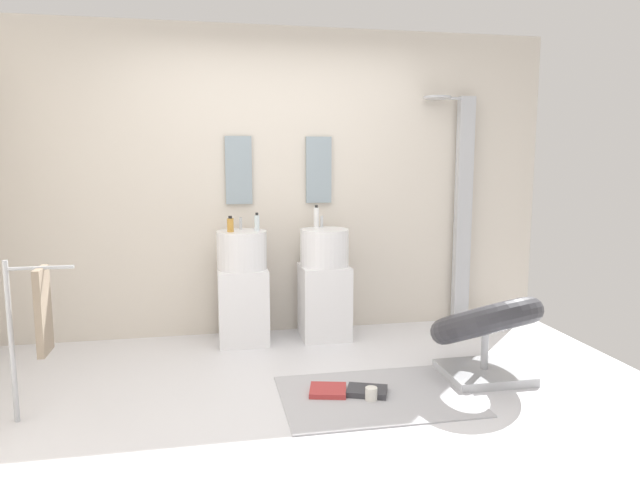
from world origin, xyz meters
name	(u,v)px	position (x,y,z in m)	size (l,w,h in m)	color
ground_plane	(314,408)	(0.00, 0.00, -0.02)	(4.80, 3.60, 0.04)	silver
rear_partition	(278,183)	(0.00, 1.65, 1.30)	(4.80, 0.10, 2.60)	beige
pedestal_sink_left	(243,287)	(-0.34, 1.33, 0.47)	(0.40, 0.40, 1.03)	white
pedestal_sink_right	(324,283)	(0.34, 1.33, 0.47)	(0.40, 0.40, 1.03)	white
vanity_mirror_left	(239,170)	(-0.34, 1.58, 1.41)	(0.22, 0.03, 0.57)	#8C9EA8
vanity_mirror_right	(319,170)	(0.34, 1.58, 1.41)	(0.22, 0.03, 0.57)	#8C9EA8
shower_column	(462,206)	(1.65, 1.53, 1.08)	(0.49, 0.24, 2.05)	#B7BABF
lounge_chair	(486,328)	(1.25, 0.22, 0.35)	(1.02, 1.02, 0.65)	#B7BABF
towel_rack	(38,315)	(-1.58, 0.11, 0.63)	(0.37, 0.22, 0.95)	#B7BABF
area_rug	(376,396)	(0.42, 0.05, 0.01)	(1.22, 0.87, 0.01)	#B2B2B7
magazine_red	(328,390)	(0.12, 0.14, 0.03)	(0.23, 0.22, 0.03)	#B73838
magazine_charcoal	(367,391)	(0.36, 0.08, 0.03)	(0.25, 0.18, 0.04)	#38383D
coffee_mug	(371,394)	(0.36, -0.02, 0.05)	(0.08, 0.08, 0.08)	white
soap_bottle_amber	(230,225)	(-0.43, 1.29, 0.99)	(0.05, 0.05, 0.13)	#C68C38
soap_bottle_white	(316,217)	(0.30, 1.45, 1.02)	(0.05, 0.05, 0.19)	white
soap_bottle_clear	(257,223)	(-0.22, 1.32, 0.99)	(0.04, 0.04, 0.15)	silver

